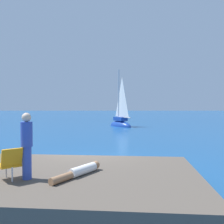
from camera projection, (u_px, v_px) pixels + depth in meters
name	position (u px, v px, depth m)	size (l,w,h in m)	color
ground_plane	(87.00, 166.00, 10.11)	(160.00, 160.00, 0.00)	navy
shore_ledge	(62.00, 185.00, 6.69)	(7.26, 4.56, 0.69)	brown
boulder_seaward	(97.00, 174.00, 9.01)	(0.76, 0.61, 0.42)	brown
boulder_inland	(14.00, 175.00, 8.92)	(0.90, 0.72, 0.50)	brown
sailboat_near	(120.00, 123.00, 27.85)	(2.99, 3.78, 6.98)	#193D99
person_sunbather	(80.00, 171.00, 6.39)	(1.11, 1.53, 0.25)	white
person_standing	(27.00, 144.00, 6.08)	(0.28, 0.28, 1.62)	#334CB2
beach_chair	(10.00, 162.00, 5.98)	(0.75, 0.76, 0.80)	orange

